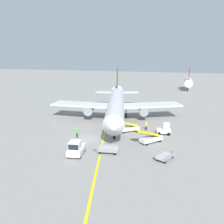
{
  "coord_description": "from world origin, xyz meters",
  "views": [
    {
      "loc": [
        14.42,
        -34.17,
        13.87
      ],
      "look_at": [
        1.71,
        9.63,
        2.5
      ],
      "focal_mm": 37.67,
      "sensor_mm": 36.0,
      "label": 1
    }
  ],
  "objects_px": {
    "belt_loader_forward_hold": "(128,128)",
    "airliner": "(116,104)",
    "belt_loader_aft_hold": "(150,138)",
    "baggage_cart_empty_trailing": "(165,156)",
    "safety_cone_nose_left": "(148,130)",
    "safety_cone_nose_right": "(88,126)",
    "ground_crew_marshaller": "(146,126)",
    "ground_crew_wing_walker": "(77,133)",
    "baggage_cart_loaded": "(108,150)",
    "pushback_tug": "(76,148)",
    "baggage_tug_near_wing": "(165,129)",
    "safety_cone_wingtip_left": "(179,135)",
    "safety_cone_wingtip_right": "(55,122)"
  },
  "relations": [
    {
      "from": "safety_cone_wingtip_left",
      "to": "ground_crew_marshaller",
      "type": "bearing_deg",
      "value": 166.19
    },
    {
      "from": "belt_loader_aft_hold",
      "to": "safety_cone_wingtip_left",
      "type": "bearing_deg",
      "value": 45.92
    },
    {
      "from": "baggage_tug_near_wing",
      "to": "belt_loader_forward_hold",
      "type": "relative_size",
      "value": 0.53
    },
    {
      "from": "ground_crew_wing_walker",
      "to": "baggage_cart_empty_trailing",
      "type": "bearing_deg",
      "value": -16.76
    },
    {
      "from": "safety_cone_nose_right",
      "to": "baggage_cart_empty_trailing",
      "type": "bearing_deg",
      "value": -34.61
    },
    {
      "from": "ground_crew_marshaller",
      "to": "airliner",
      "type": "bearing_deg",
      "value": 142.84
    },
    {
      "from": "baggage_cart_empty_trailing",
      "to": "safety_cone_wingtip_right",
      "type": "height_order",
      "value": "baggage_cart_empty_trailing"
    },
    {
      "from": "airliner",
      "to": "ground_crew_marshaller",
      "type": "distance_m",
      "value": 9.59
    },
    {
      "from": "ground_crew_marshaller",
      "to": "baggage_cart_loaded",
      "type": "bearing_deg",
      "value": -107.82
    },
    {
      "from": "pushback_tug",
      "to": "belt_loader_forward_hold",
      "type": "xyz_separation_m",
      "value": [
        4.79,
        12.01,
        -0.22
      ]
    },
    {
      "from": "safety_cone_wingtip_right",
      "to": "safety_cone_nose_left",
      "type": "bearing_deg",
      "value": -0.95
    },
    {
      "from": "airliner",
      "to": "safety_cone_nose_left",
      "type": "distance_m",
      "value": 10.41
    },
    {
      "from": "pushback_tug",
      "to": "baggage_tug_near_wing",
      "type": "relative_size",
      "value": 1.5
    },
    {
      "from": "baggage_cart_empty_trailing",
      "to": "safety_cone_nose_left",
      "type": "height_order",
      "value": "baggage_cart_empty_trailing"
    },
    {
      "from": "airliner",
      "to": "belt_loader_aft_hold",
      "type": "xyz_separation_m",
      "value": [
        8.87,
        -11.66,
        -2.64
      ]
    },
    {
      "from": "baggage_tug_near_wing",
      "to": "ground_crew_marshaller",
      "type": "distance_m",
      "value": 3.7
    },
    {
      "from": "safety_cone_wingtip_left",
      "to": "belt_loader_aft_hold",
      "type": "bearing_deg",
      "value": -134.08
    },
    {
      "from": "belt_loader_aft_hold",
      "to": "baggage_cart_empty_trailing",
      "type": "height_order",
      "value": "belt_loader_aft_hold"
    },
    {
      "from": "airliner",
      "to": "belt_loader_forward_hold",
      "type": "xyz_separation_m",
      "value": [
        4.26,
        -7.33,
        -2.64
      ]
    },
    {
      "from": "airliner",
      "to": "safety_cone_wingtip_left",
      "type": "distance_m",
      "value": 15.42
    },
    {
      "from": "baggage_cart_loaded",
      "to": "ground_crew_marshaller",
      "type": "xyz_separation_m",
      "value": [
        3.8,
        11.81,
        0.44
      ]
    },
    {
      "from": "belt_loader_forward_hold",
      "to": "baggage_cart_empty_trailing",
      "type": "distance_m",
      "value": 12.39
    },
    {
      "from": "belt_loader_aft_hold",
      "to": "baggage_cart_loaded",
      "type": "distance_m",
      "value": 7.82
    },
    {
      "from": "airliner",
      "to": "ground_crew_wing_walker",
      "type": "xyz_separation_m",
      "value": [
        -3.34,
        -12.83,
        -2.51
      ]
    },
    {
      "from": "ground_crew_marshaller",
      "to": "ground_crew_wing_walker",
      "type": "relative_size",
      "value": 1.0
    },
    {
      "from": "belt_loader_aft_hold",
      "to": "baggage_cart_empty_trailing",
      "type": "distance_m",
      "value": 6.29
    },
    {
      "from": "pushback_tug",
      "to": "baggage_tug_near_wing",
      "type": "xyz_separation_m",
      "value": [
        11.31,
        12.3,
        -0.07
      ]
    },
    {
      "from": "pushback_tug",
      "to": "safety_cone_wingtip_right",
      "type": "xyz_separation_m",
      "value": [
        -10.86,
        13.48,
        -0.77
      ]
    },
    {
      "from": "baggage_tug_near_wing",
      "to": "safety_cone_wingtip_left",
      "type": "relative_size",
      "value": 5.83
    },
    {
      "from": "pushback_tug",
      "to": "belt_loader_forward_hold",
      "type": "height_order",
      "value": "belt_loader_forward_hold"
    },
    {
      "from": "ground_crew_marshaller",
      "to": "safety_cone_nose_left",
      "type": "bearing_deg",
      "value": -58.93
    },
    {
      "from": "pushback_tug",
      "to": "safety_cone_nose_left",
      "type": "distance_m",
      "value": 15.56
    },
    {
      "from": "ground_crew_marshaller",
      "to": "safety_cone_wingtip_right",
      "type": "distance_m",
      "value": 18.78
    },
    {
      "from": "airliner",
      "to": "safety_cone_nose_left",
      "type": "bearing_deg",
      "value": -38.64
    },
    {
      "from": "ground_crew_marshaller",
      "to": "ground_crew_wing_walker",
      "type": "distance_m",
      "value": 12.94
    },
    {
      "from": "belt_loader_aft_hold",
      "to": "safety_cone_nose_right",
      "type": "relative_size",
      "value": 10.32
    },
    {
      "from": "belt_loader_forward_hold",
      "to": "airliner",
      "type": "bearing_deg",
      "value": 120.15
    },
    {
      "from": "airliner",
      "to": "safety_cone_wingtip_left",
      "type": "relative_size",
      "value": 79.4
    },
    {
      "from": "safety_cone_nose_left",
      "to": "ground_crew_wing_walker",
      "type": "bearing_deg",
      "value": -149.03
    },
    {
      "from": "baggage_tug_near_wing",
      "to": "safety_cone_wingtip_right",
      "type": "xyz_separation_m",
      "value": [
        -22.17,
        1.18,
        -0.71
      ]
    },
    {
      "from": "belt_loader_forward_hold",
      "to": "baggage_cart_loaded",
      "type": "xyz_separation_m",
      "value": [
        -0.68,
        -10.07,
        -0.31
      ]
    },
    {
      "from": "airliner",
      "to": "safety_cone_nose_right",
      "type": "height_order",
      "value": "airliner"
    },
    {
      "from": "baggage_tug_near_wing",
      "to": "ground_crew_wing_walker",
      "type": "xyz_separation_m",
      "value": [
        -14.13,
        -5.79,
        -0.02
      ]
    },
    {
      "from": "safety_cone_wingtip_left",
      "to": "safety_cone_wingtip_right",
      "type": "distance_m",
      "value": 24.74
    },
    {
      "from": "belt_loader_aft_hold",
      "to": "ground_crew_wing_walker",
      "type": "height_order",
      "value": "belt_loader_aft_hold"
    },
    {
      "from": "baggage_cart_empty_trailing",
      "to": "safety_cone_nose_right",
      "type": "height_order",
      "value": "baggage_cart_empty_trailing"
    },
    {
      "from": "airliner",
      "to": "baggage_cart_loaded",
      "type": "relative_size",
      "value": 9.13
    },
    {
      "from": "baggage_cart_empty_trailing",
      "to": "baggage_tug_near_wing",
      "type": "bearing_deg",
      "value": 94.39
    },
    {
      "from": "baggage_cart_loaded",
      "to": "safety_cone_nose_right",
      "type": "relative_size",
      "value": 8.69
    },
    {
      "from": "baggage_cart_empty_trailing",
      "to": "safety_cone_nose_left",
      "type": "bearing_deg",
      "value": 109.02
    }
  ]
}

